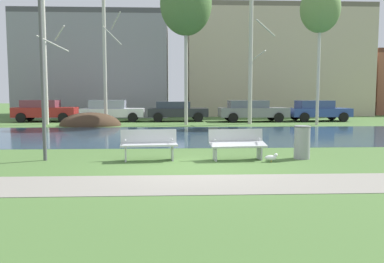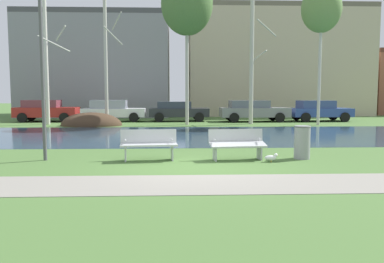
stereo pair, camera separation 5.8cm
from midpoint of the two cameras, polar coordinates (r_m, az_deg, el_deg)
ground_plane at (r=20.21m, az=-0.84°, el=0.06°), size 120.00×120.00×0.00m
paved_path_strip at (r=8.42m, az=1.37°, el=-7.52°), size 60.00×1.84×0.01m
river_band at (r=18.25m, az=-0.67°, el=-0.51°), size 80.00×8.86×0.01m
soil_mound at (r=24.45m, az=-14.10°, el=0.83°), size 3.61×2.58×1.58m
bench_left at (r=11.38m, az=-6.04°, el=-1.77°), size 1.64×0.71×0.87m
bench_right at (r=11.50m, az=6.60°, el=-1.70°), size 1.64×0.71×0.87m
trash_bin at (r=12.04m, az=15.59°, el=-1.41°), size 0.49×0.49×0.97m
seagull at (r=11.29m, az=11.41°, el=-3.66°), size 0.40×0.15×0.25m
streetlamp at (r=12.07m, az=-20.60°, el=11.69°), size 0.32×0.32×4.84m
birch_far_left at (r=26.11m, az=-19.96°, el=9.37°), size 1.61×2.79×7.49m
birch_left at (r=24.76m, az=-12.10°, el=10.33°), size 1.15×2.03×7.95m
birch_center_left at (r=24.88m, az=-0.66°, el=17.69°), size 3.08×3.08×9.24m
birch_center at (r=25.29m, az=8.66°, el=9.90°), size 1.63×2.42×7.63m
birch_center_right at (r=25.77m, az=18.06°, el=16.26°), size 2.34×2.34×8.84m
parked_van_nearest_red at (r=28.92m, az=-20.11°, el=2.89°), size 4.15×2.09×1.46m
parked_sedan_second_white at (r=27.83m, az=-11.23°, el=3.00°), size 4.27×2.06×1.45m
parked_hatch_third_dark at (r=27.55m, az=-2.01°, el=3.00°), size 4.12×2.06×1.35m
parked_wagon_fourth_grey at (r=27.43m, az=8.75°, el=3.01°), size 4.66×2.07×1.44m
parked_suv_fifth_blue at (r=28.92m, az=17.71°, el=2.92°), size 4.12×2.19×1.42m
building_grey_warehouse at (r=36.37m, az=-12.86°, el=8.92°), size 11.98×9.39×8.39m
building_beige_block at (r=37.12m, az=11.88°, el=9.62°), size 15.57×6.64×9.36m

